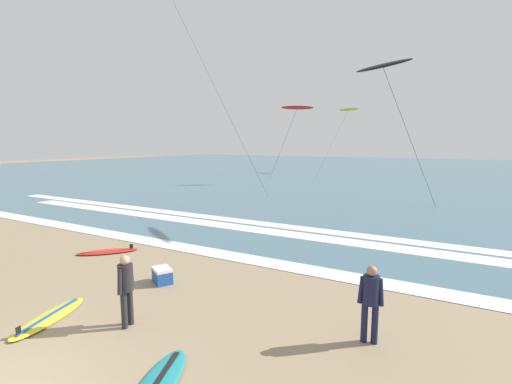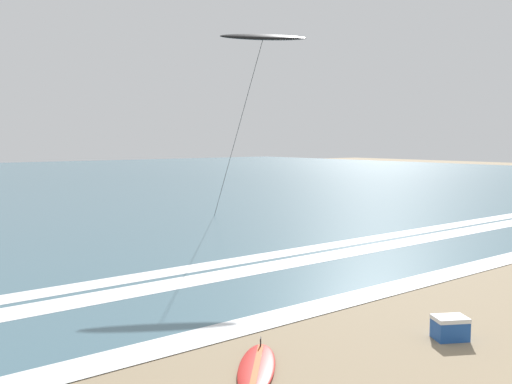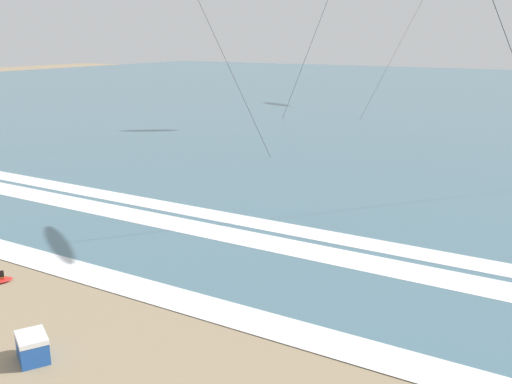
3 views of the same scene
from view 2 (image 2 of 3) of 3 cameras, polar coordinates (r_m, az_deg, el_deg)
wave_foam_shoreline at (r=15.08m, az=14.27°, el=-9.24°), size 48.68×0.89×0.01m
wave_foam_mid_break at (r=16.66m, az=0.72°, el=-7.68°), size 36.24×1.05×0.01m
wave_foam_outer_break at (r=17.08m, az=-4.38°, el=-7.37°), size 41.72×0.87×0.01m
surfboard_foreground_flat at (r=9.66m, az=0.08°, el=-17.30°), size 1.87×1.94×0.25m
kite_black_high_left at (r=21.34m, az=0.73°, el=15.28°), size 3.97×7.97×7.71m
cooler_box at (r=11.53m, az=19.02°, el=-12.86°), size 0.75×0.69×0.44m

